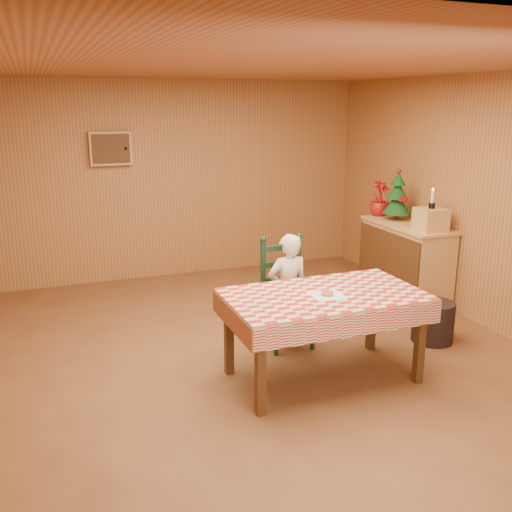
{
  "coord_description": "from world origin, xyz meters",
  "views": [
    {
      "loc": [
        -1.82,
        -4.49,
        2.31
      ],
      "look_at": [
        0.0,
        0.2,
        0.95
      ],
      "focal_mm": 40.0,
      "sensor_mm": 36.0,
      "label": 1
    }
  ],
  "objects_px": {
    "dining_table": "(324,303)",
    "seated_child": "(288,291)",
    "ladder_chair": "(285,295)",
    "crate": "(431,219)",
    "christmas_tree": "(397,197)",
    "storage_bin": "(433,322)",
    "shelf_unit": "(405,262)"
  },
  "relations": [
    {
      "from": "seated_child",
      "to": "christmas_tree",
      "type": "distance_m",
      "value": 2.24
    },
    {
      "from": "christmas_tree",
      "to": "storage_bin",
      "type": "bearing_deg",
      "value": -109.03
    },
    {
      "from": "christmas_tree",
      "to": "storage_bin",
      "type": "relative_size",
      "value": 1.52
    },
    {
      "from": "seated_child",
      "to": "storage_bin",
      "type": "bearing_deg",
      "value": 163.06
    },
    {
      "from": "ladder_chair",
      "to": "christmas_tree",
      "type": "distance_m",
      "value": 2.23
    },
    {
      "from": "seated_child",
      "to": "crate",
      "type": "height_order",
      "value": "crate"
    },
    {
      "from": "shelf_unit",
      "to": "christmas_tree",
      "type": "relative_size",
      "value": 2.0
    },
    {
      "from": "seated_child",
      "to": "shelf_unit",
      "type": "height_order",
      "value": "seated_child"
    },
    {
      "from": "dining_table",
      "to": "ladder_chair",
      "type": "distance_m",
      "value": 0.81
    },
    {
      "from": "seated_child",
      "to": "crate",
      "type": "distance_m",
      "value": 1.99
    },
    {
      "from": "crate",
      "to": "seated_child",
      "type": "bearing_deg",
      "value": -169.27
    },
    {
      "from": "dining_table",
      "to": "ladder_chair",
      "type": "xyz_separation_m",
      "value": [
        0.0,
        0.79,
        -0.18
      ]
    },
    {
      "from": "crate",
      "to": "ladder_chair",
      "type": "bearing_deg",
      "value": -170.94
    },
    {
      "from": "ladder_chair",
      "to": "seated_child",
      "type": "height_order",
      "value": "seated_child"
    },
    {
      "from": "dining_table",
      "to": "seated_child",
      "type": "distance_m",
      "value": 0.74
    },
    {
      "from": "ladder_chair",
      "to": "storage_bin",
      "type": "height_order",
      "value": "ladder_chair"
    },
    {
      "from": "dining_table",
      "to": "crate",
      "type": "distance_m",
      "value": 2.21
    },
    {
      "from": "seated_child",
      "to": "storage_bin",
      "type": "distance_m",
      "value": 1.5
    },
    {
      "from": "ladder_chair",
      "to": "seated_child",
      "type": "relative_size",
      "value": 0.96
    },
    {
      "from": "seated_child",
      "to": "storage_bin",
      "type": "xyz_separation_m",
      "value": [
        1.4,
        -0.42,
        -0.36
      ]
    },
    {
      "from": "christmas_tree",
      "to": "crate",
      "type": "bearing_deg",
      "value": -90.0
    },
    {
      "from": "dining_table",
      "to": "ladder_chair",
      "type": "height_order",
      "value": "ladder_chair"
    },
    {
      "from": "dining_table",
      "to": "crate",
      "type": "bearing_deg",
      "value": 29.94
    },
    {
      "from": "ladder_chair",
      "to": "crate",
      "type": "distance_m",
      "value": 1.99
    },
    {
      "from": "ladder_chair",
      "to": "crate",
      "type": "relative_size",
      "value": 3.6
    },
    {
      "from": "ladder_chair",
      "to": "dining_table",
      "type": "bearing_deg",
      "value": -90.0
    },
    {
      "from": "crate",
      "to": "christmas_tree",
      "type": "bearing_deg",
      "value": 90.0
    },
    {
      "from": "christmas_tree",
      "to": "dining_table",
      "type": "bearing_deg",
      "value": -137.4
    },
    {
      "from": "seated_child",
      "to": "christmas_tree",
      "type": "bearing_deg",
      "value": -151.93
    },
    {
      "from": "dining_table",
      "to": "crate",
      "type": "height_order",
      "value": "crate"
    },
    {
      "from": "seated_child",
      "to": "christmas_tree",
      "type": "relative_size",
      "value": 1.81
    },
    {
      "from": "ladder_chair",
      "to": "shelf_unit",
      "type": "distance_m",
      "value": 2.01
    }
  ]
}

